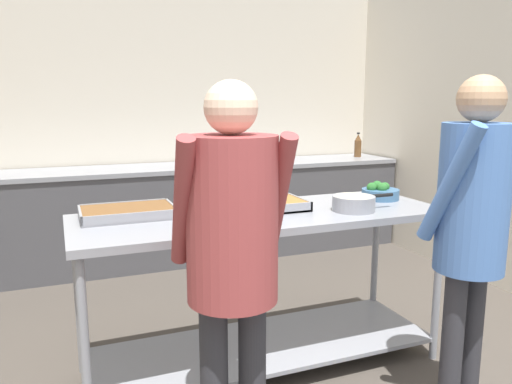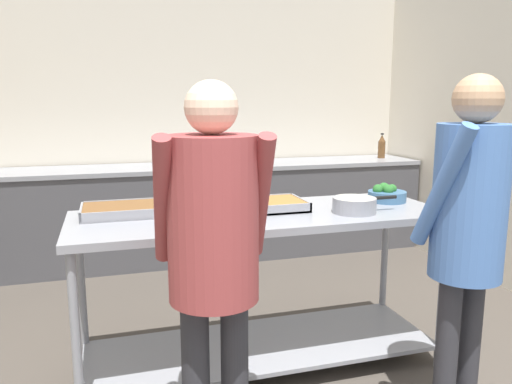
{
  "view_description": "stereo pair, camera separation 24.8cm",
  "coord_description": "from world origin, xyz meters",
  "px_view_note": "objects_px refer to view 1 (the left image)",
  "views": [
    {
      "loc": [
        -1.07,
        -0.81,
        1.52
      ],
      "look_at": [
        -0.04,
        1.77,
        1.01
      ],
      "focal_mm": 35.0,
      "sensor_mm": 36.0,
      "label": 1
    },
    {
      "loc": [
        -0.84,
        -0.89,
        1.52
      ],
      "look_at": [
        -0.04,
        1.77,
        1.01
      ],
      "focal_mm": 35.0,
      "sensor_mm": 36.0,
      "label": 2
    }
  ],
  "objects_px": {
    "broccoli_bowl": "(380,192)",
    "guest_serving_right": "(232,238)",
    "serving_tray_vegetables": "(128,212)",
    "sauce_pan": "(354,203)",
    "serving_tray_roast": "(267,205)",
    "water_bottle": "(358,146)",
    "plate_stack": "(221,221)",
    "guest_serving_left": "(472,212)"
  },
  "relations": [
    {
      "from": "serving_tray_vegetables",
      "to": "water_bottle",
      "type": "bearing_deg",
      "value": 35.87
    },
    {
      "from": "water_bottle",
      "to": "sauce_pan",
      "type": "bearing_deg",
      "value": -123.57
    },
    {
      "from": "plate_stack",
      "to": "serving_tray_roast",
      "type": "relative_size",
      "value": 0.58
    },
    {
      "from": "plate_stack",
      "to": "sauce_pan",
      "type": "bearing_deg",
      "value": 4.08
    },
    {
      "from": "sauce_pan",
      "to": "guest_serving_left",
      "type": "xyz_separation_m",
      "value": [
        0.22,
        -0.64,
        0.06
      ]
    },
    {
      "from": "broccoli_bowl",
      "to": "guest_serving_right",
      "type": "distance_m",
      "value": 1.45
    },
    {
      "from": "broccoli_bowl",
      "to": "water_bottle",
      "type": "height_order",
      "value": "water_bottle"
    },
    {
      "from": "guest_serving_left",
      "to": "water_bottle",
      "type": "relative_size",
      "value": 6.19
    },
    {
      "from": "serving_tray_roast",
      "to": "broccoli_bowl",
      "type": "xyz_separation_m",
      "value": [
        0.77,
        0.01,
        0.02
      ]
    },
    {
      "from": "serving_tray_roast",
      "to": "water_bottle",
      "type": "relative_size",
      "value": 1.59
    },
    {
      "from": "broccoli_bowl",
      "to": "serving_tray_roast",
      "type": "bearing_deg",
      "value": -179.41
    },
    {
      "from": "serving_tray_roast",
      "to": "guest_serving_left",
      "type": "distance_m",
      "value": 1.08
    },
    {
      "from": "serving_tray_roast",
      "to": "sauce_pan",
      "type": "bearing_deg",
      "value": -26.56
    },
    {
      "from": "serving_tray_vegetables",
      "to": "water_bottle",
      "type": "xyz_separation_m",
      "value": [
        2.71,
        1.96,
        0.1
      ]
    },
    {
      "from": "serving_tray_vegetables",
      "to": "guest_serving_left",
      "type": "height_order",
      "value": "guest_serving_left"
    },
    {
      "from": "plate_stack",
      "to": "guest_serving_left",
      "type": "relative_size",
      "value": 0.15
    },
    {
      "from": "serving_tray_roast",
      "to": "water_bottle",
      "type": "distance_m",
      "value": 2.83
    },
    {
      "from": "serving_tray_roast",
      "to": "guest_serving_left",
      "type": "xyz_separation_m",
      "value": [
        0.65,
        -0.86,
        0.08
      ]
    },
    {
      "from": "sauce_pan",
      "to": "serving_tray_roast",
      "type": "bearing_deg",
      "value": 153.44
    },
    {
      "from": "serving_tray_roast",
      "to": "serving_tray_vegetables",
      "type": "bearing_deg",
      "value": 172.84
    },
    {
      "from": "serving_tray_vegetables",
      "to": "water_bottle",
      "type": "height_order",
      "value": "water_bottle"
    },
    {
      "from": "serving_tray_vegetables",
      "to": "guest_serving_right",
      "type": "xyz_separation_m",
      "value": [
        0.3,
        -0.84,
        0.05
      ]
    },
    {
      "from": "serving_tray_vegetables",
      "to": "guest_serving_right",
      "type": "distance_m",
      "value": 0.89
    },
    {
      "from": "serving_tray_roast",
      "to": "broccoli_bowl",
      "type": "distance_m",
      "value": 0.77
    },
    {
      "from": "guest_serving_left",
      "to": "serving_tray_vegetables",
      "type": "bearing_deg",
      "value": 146.04
    },
    {
      "from": "sauce_pan",
      "to": "water_bottle",
      "type": "relative_size",
      "value": 1.44
    },
    {
      "from": "serving_tray_vegetables",
      "to": "broccoli_bowl",
      "type": "bearing_deg",
      "value": -3.28
    },
    {
      "from": "guest_serving_right",
      "to": "water_bottle",
      "type": "bearing_deg",
      "value": 49.22
    },
    {
      "from": "broccoli_bowl",
      "to": "guest_serving_left",
      "type": "bearing_deg",
      "value": -97.82
    },
    {
      "from": "plate_stack",
      "to": "guest_serving_right",
      "type": "distance_m",
      "value": 0.48
    },
    {
      "from": "sauce_pan",
      "to": "guest_serving_left",
      "type": "distance_m",
      "value": 0.68
    },
    {
      "from": "water_bottle",
      "to": "broccoli_bowl",
      "type": "bearing_deg",
      "value": -119.81
    },
    {
      "from": "broccoli_bowl",
      "to": "water_bottle",
      "type": "relative_size",
      "value": 0.88
    },
    {
      "from": "plate_stack",
      "to": "guest_serving_right",
      "type": "height_order",
      "value": "guest_serving_right"
    },
    {
      "from": "serving_tray_vegetables",
      "to": "guest_serving_left",
      "type": "distance_m",
      "value": 1.71
    },
    {
      "from": "water_bottle",
      "to": "plate_stack",
      "type": "bearing_deg",
      "value": -134.74
    },
    {
      "from": "sauce_pan",
      "to": "broccoli_bowl",
      "type": "relative_size",
      "value": 1.64
    },
    {
      "from": "sauce_pan",
      "to": "broccoli_bowl",
      "type": "xyz_separation_m",
      "value": [
        0.34,
        0.23,
        -0.0
      ]
    },
    {
      "from": "water_bottle",
      "to": "serving_tray_vegetables",
      "type": "bearing_deg",
      "value": -144.13
    },
    {
      "from": "guest_serving_left",
      "to": "sauce_pan",
      "type": "bearing_deg",
      "value": 108.69
    },
    {
      "from": "serving_tray_vegetables",
      "to": "sauce_pan",
      "type": "bearing_deg",
      "value": -14.66
    },
    {
      "from": "serving_tray_roast",
      "to": "guest_serving_left",
      "type": "height_order",
      "value": "guest_serving_left"
    }
  ]
}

